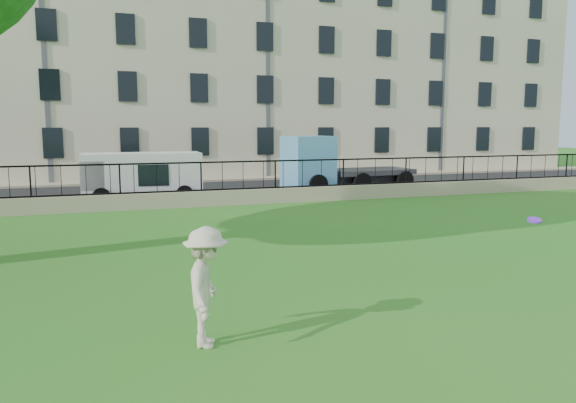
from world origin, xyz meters
name	(u,v)px	position (x,y,z in m)	size (l,w,h in m)	color
ground	(321,293)	(0.00, 0.00, 0.00)	(120.00, 120.00, 0.00)	#23751C
retaining_wall	(202,199)	(0.00, 12.00, 0.30)	(50.00, 0.40, 0.60)	tan
iron_railing	(201,177)	(0.00, 12.00, 1.15)	(50.00, 0.05, 1.13)	black
street	(183,193)	(0.00, 16.70, 0.01)	(60.00, 9.00, 0.01)	black
sidewalk	(168,181)	(0.00, 21.90, 0.06)	(60.00, 1.40, 0.12)	tan
building_row	(153,65)	(0.00, 27.57, 6.92)	(56.40, 10.40, 13.80)	beige
man	(206,287)	(-2.50, -1.78, 0.85)	(1.10, 0.63, 1.71)	beige
frisbee	(534,220)	(4.00, -0.95, 1.31)	(0.27, 0.27, 0.03)	#6523C9
white_van	(142,177)	(-2.00, 14.40, 0.99)	(4.74, 1.85, 1.99)	silver
blue_truck	(347,163)	(7.79, 15.40, 1.31)	(6.24, 2.22, 2.62)	#589CCE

